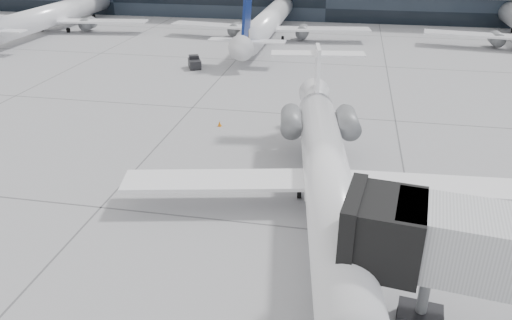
# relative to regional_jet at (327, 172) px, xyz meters

# --- Properties ---
(ground) EXTENTS (220.00, 220.00, 0.00)m
(ground) POSITION_rel_regional_jet_xyz_m (-4.47, -2.75, -2.60)
(ground) COLOR gray
(ground) RESTS_ON ground
(bg_jet_left) EXTENTS (32.00, 40.00, 9.60)m
(bg_jet_left) POSITION_rel_regional_jet_xyz_m (-49.47, 52.25, -2.60)
(bg_jet_left) COLOR white
(bg_jet_left) RESTS_ON ground
(bg_jet_center) EXTENTS (32.00, 40.00, 9.60)m
(bg_jet_center) POSITION_rel_regional_jet_xyz_m (-12.47, 52.25, -2.60)
(bg_jet_center) COLOR white
(bg_jet_center) RESTS_ON ground
(regional_jet) EXTENTS (26.43, 32.99, 7.62)m
(regional_jet) POSITION_rel_regional_jet_xyz_m (0.00, 0.00, 0.00)
(regional_jet) COLOR white
(regional_jet) RESTS_ON ground
(traffic_cone) EXTENTS (0.42, 0.42, 0.51)m
(traffic_cone) POSITION_rel_regional_jet_xyz_m (-10.48, 12.84, -2.36)
(traffic_cone) COLOR orange
(traffic_cone) RESTS_ON ground
(far_tug) EXTENTS (2.34, 2.83, 1.56)m
(far_tug) POSITION_rel_regional_jet_xyz_m (-18.80, 32.01, -1.90)
(far_tug) COLOR black
(far_tug) RESTS_ON ground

